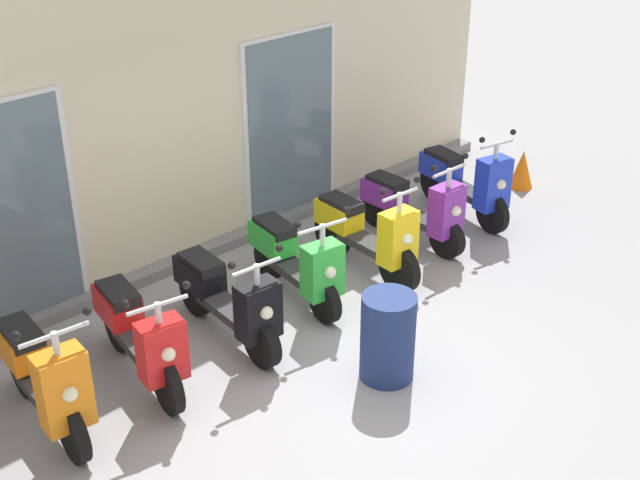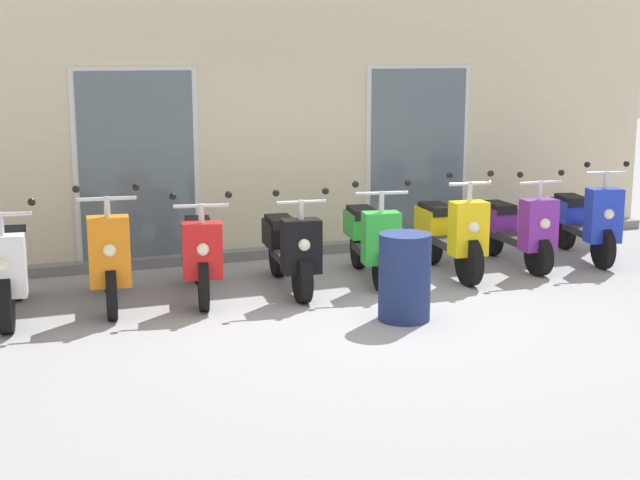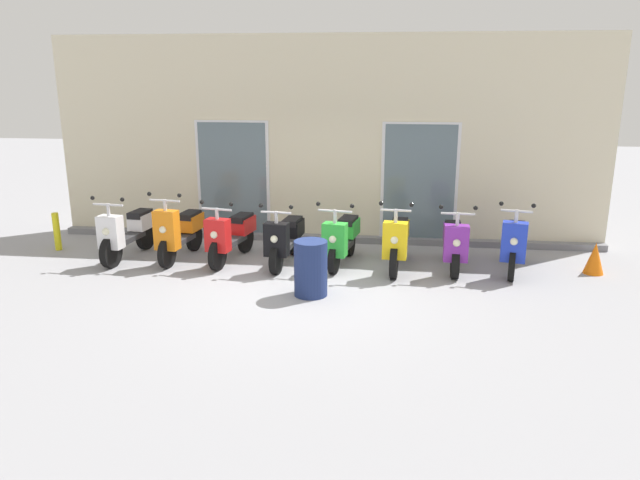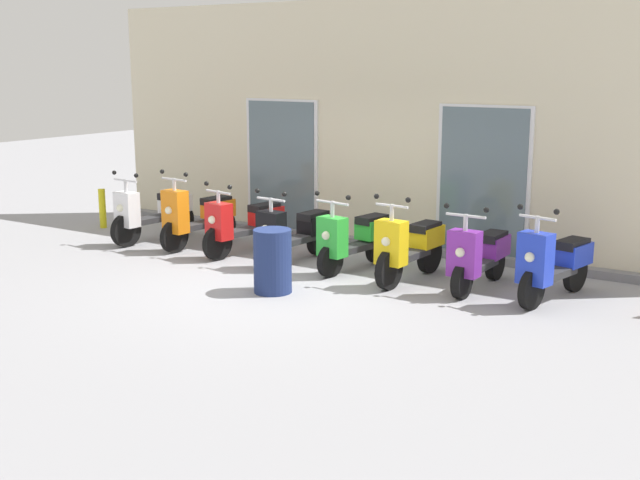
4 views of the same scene
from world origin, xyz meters
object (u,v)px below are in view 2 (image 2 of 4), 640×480
at_px(scooter_red, 200,251).
at_px(scooter_yellow, 450,233).
at_px(scooter_white, 9,268).
at_px(scooter_green, 370,238).
at_px(scooter_purple, 515,228).
at_px(scooter_blue, 585,220).
at_px(scooter_black, 289,248).
at_px(scooter_orange, 109,256).
at_px(trash_bin, 405,277).

bearing_deg(scooter_red, scooter_yellow, -1.54).
bearing_deg(scooter_white, scooter_green, 1.41).
relative_size(scooter_purple, scooter_blue, 0.98).
bearing_deg(scooter_green, scooter_white, -178.59).
bearing_deg(scooter_red, scooter_black, -2.06).
xyz_separation_m(scooter_red, scooter_green, (1.91, 0.04, -0.01)).
distance_m(scooter_orange, scooter_red, 0.92).
relative_size(scooter_black, scooter_green, 1.08).
distance_m(scooter_red, scooter_green, 1.91).
bearing_deg(scooter_white, scooter_yellow, -0.33).
xyz_separation_m(scooter_orange, scooter_blue, (5.67, 0.07, -0.02)).
bearing_deg(scooter_green, scooter_black, -175.36).
bearing_deg(trash_bin, scooter_green, 78.12).
xyz_separation_m(scooter_orange, scooter_yellow, (3.76, -0.05, -0.03)).
bearing_deg(scooter_yellow, scooter_white, 179.67).
xyz_separation_m(scooter_white, scooter_yellow, (4.69, -0.03, 0.01)).
bearing_deg(scooter_black, scooter_green, 4.64).
bearing_deg(scooter_red, scooter_white, -178.48).
bearing_deg(scooter_white, scooter_black, 0.31).
relative_size(scooter_red, trash_bin, 1.96).
bearing_deg(scooter_orange, trash_bin, -30.30).
bearing_deg(scooter_green, scooter_purple, 0.21).
distance_m(scooter_red, scooter_yellow, 2.84).
relative_size(scooter_white, scooter_yellow, 1.05).
bearing_deg(scooter_black, scooter_yellow, -1.29).
xyz_separation_m(scooter_purple, scooter_blue, (0.97, -0.01, 0.04)).
distance_m(scooter_black, scooter_green, 0.96).
relative_size(scooter_white, scooter_black, 1.04).
bearing_deg(scooter_red, scooter_orange, -178.38).
bearing_deg(scooter_purple, scooter_blue, -0.60).
bearing_deg(trash_bin, scooter_blue, 25.91).
bearing_deg(scooter_purple, trash_bin, -144.75).
bearing_deg(scooter_purple, scooter_white, -178.99).
relative_size(scooter_red, scooter_purple, 1.05).
height_order(scooter_green, scooter_yellow, scooter_yellow).
bearing_deg(scooter_white, scooter_purple, 1.01).
xyz_separation_m(scooter_red, scooter_yellow, (2.84, -0.08, 0.00)).
relative_size(scooter_white, scooter_orange, 1.08).
distance_m(scooter_black, scooter_blue, 3.80).
xyz_separation_m(scooter_orange, scooter_black, (1.87, -0.01, -0.06)).
bearing_deg(scooter_yellow, scooter_red, 178.46).
height_order(scooter_white, scooter_orange, scooter_orange).
bearing_deg(scooter_yellow, scooter_black, 178.71).
distance_m(scooter_purple, scooter_blue, 0.97).
bearing_deg(scooter_red, trash_bin, -43.20).
relative_size(scooter_orange, trash_bin, 1.90).
xyz_separation_m(scooter_black, scooter_blue, (3.80, 0.07, 0.04)).
bearing_deg(scooter_red, scooter_green, 1.31).
bearing_deg(scooter_yellow, trash_bin, -131.42).
bearing_deg(scooter_blue, scooter_green, 179.93).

